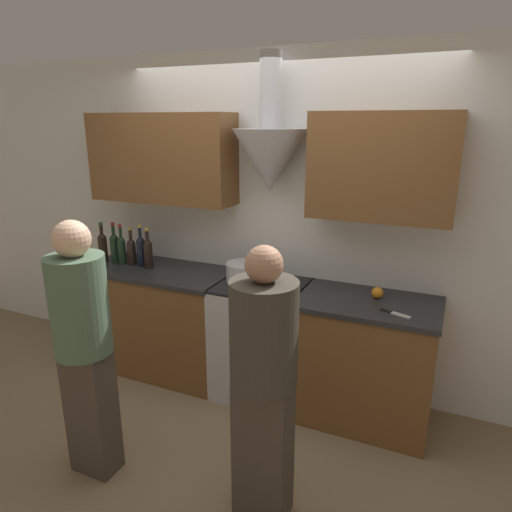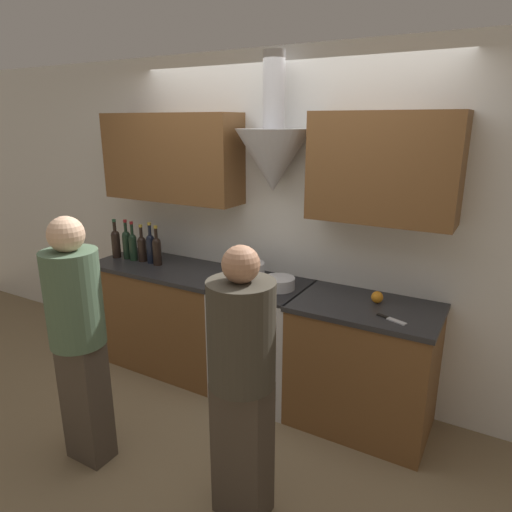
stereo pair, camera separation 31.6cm
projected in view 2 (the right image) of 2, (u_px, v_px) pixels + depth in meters
ground_plane at (243, 410)px, 3.43m from camera, size 12.00×12.00×0.00m
wall_back at (274, 205)px, 3.51m from camera, size 8.40×0.55×2.60m
counter_left at (168, 315)px, 4.00m from camera, size 1.27×0.62×0.91m
counter_right at (362, 365)px, 3.17m from camera, size 0.97×0.62×0.91m
stove_range at (262, 339)px, 3.55m from camera, size 0.65×0.60×0.91m
wine_bottle_0 at (116, 242)px, 4.07m from camera, size 0.08×0.08×0.35m
wine_bottle_1 at (127, 243)px, 4.04m from camera, size 0.07×0.07×0.35m
wine_bottle_2 at (133, 245)px, 3.98m from camera, size 0.07×0.07×0.35m
wine_bottle_3 at (142, 247)px, 3.96m from camera, size 0.07×0.07×0.33m
wine_bottle_4 at (151, 247)px, 3.91m from camera, size 0.07×0.07×0.36m
wine_bottle_5 at (157, 249)px, 3.85m from camera, size 0.07×0.07×0.34m
stock_pot at (246, 272)px, 3.47m from camera, size 0.28×0.28×0.15m
mixing_bowl at (279, 283)px, 3.33m from camera, size 0.23×0.23×0.09m
orange_fruit at (377, 297)px, 3.07m from camera, size 0.08×0.08×0.08m
chefs_knife at (391, 319)px, 2.81m from camera, size 0.20×0.09×0.01m
person_foreground_left at (78, 333)px, 2.72m from camera, size 0.33×0.33×1.58m
person_foreground_right at (242, 377)px, 2.32m from camera, size 0.34×0.34×1.53m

